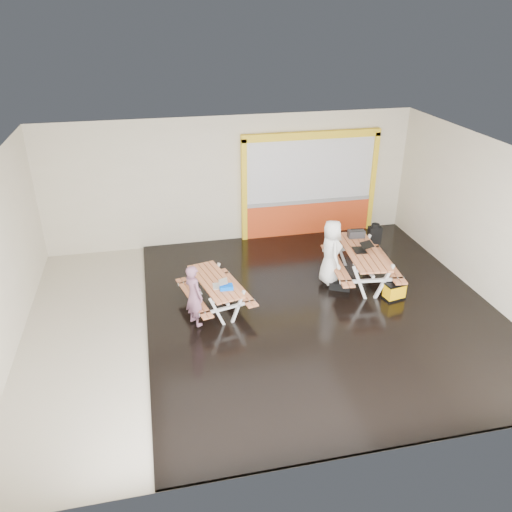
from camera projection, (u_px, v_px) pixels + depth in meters
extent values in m
cube|color=beige|center=(265.00, 316.00, 10.95)|extent=(10.00, 8.00, 0.01)
cube|color=white|center=(266.00, 156.00, 9.38)|extent=(10.00, 8.00, 0.01)
cube|color=beige|center=(231.00, 181.00, 13.66)|extent=(10.00, 0.01, 3.50)
cube|color=beige|center=(336.00, 367.00, 6.66)|extent=(10.00, 0.01, 3.50)
cube|color=beige|center=(487.00, 222.00, 11.12)|extent=(0.01, 8.00, 3.50)
cube|color=black|center=(320.00, 308.00, 11.17)|extent=(7.50, 7.98, 0.05)
cube|color=#D6441A|center=(308.00, 218.00, 14.58)|extent=(3.60, 0.12, 1.00)
cube|color=gray|center=(309.00, 201.00, 14.34)|extent=(3.60, 0.14, 0.10)
cube|color=silver|center=(310.00, 170.00, 13.94)|extent=(3.60, 0.08, 1.72)
cube|color=yellow|center=(244.00, 192.00, 13.79)|extent=(0.14, 0.16, 2.90)
cube|color=yellow|center=(372.00, 183.00, 14.50)|extent=(0.14, 0.16, 2.90)
cube|color=yellow|center=(312.00, 135.00, 13.50)|extent=(3.88, 0.16, 0.20)
cube|color=#C0754C|center=(204.00, 284.00, 10.75)|extent=(0.53, 1.78, 0.04)
cube|color=#C0754C|center=(209.00, 282.00, 10.80)|extent=(0.53, 1.78, 0.04)
cube|color=#C0754C|center=(215.00, 281.00, 10.85)|extent=(0.53, 1.78, 0.04)
cube|color=#C0754C|center=(220.00, 280.00, 10.90)|extent=(0.53, 1.78, 0.04)
cube|color=#C0754C|center=(226.00, 279.00, 10.95)|extent=(0.53, 1.78, 0.04)
cube|color=white|center=(217.00, 312.00, 10.35)|extent=(0.34, 0.13, 0.72)
cube|color=white|center=(238.00, 307.00, 10.54)|extent=(0.34, 0.13, 0.72)
cube|color=white|center=(228.00, 308.00, 10.43)|extent=(1.21, 0.34, 0.05)
cube|color=white|center=(227.00, 298.00, 10.32)|extent=(0.60, 0.19, 0.05)
cube|color=white|center=(195.00, 282.00, 11.46)|extent=(0.34, 0.13, 0.72)
cube|color=white|center=(214.00, 278.00, 11.64)|extent=(0.34, 0.13, 0.72)
cube|color=white|center=(204.00, 279.00, 11.53)|extent=(1.21, 0.34, 0.05)
cube|color=white|center=(204.00, 269.00, 11.43)|extent=(0.60, 0.19, 0.05)
cube|color=white|center=(215.00, 288.00, 10.93)|extent=(0.40, 1.45, 0.05)
cube|color=#C0754C|center=(191.00, 298.00, 10.76)|extent=(0.52, 1.78, 0.04)
cube|color=#C0754C|center=(196.00, 297.00, 10.80)|extent=(0.52, 1.78, 0.04)
cube|color=#C0754C|center=(234.00, 288.00, 11.14)|extent=(0.52, 1.78, 0.04)
cube|color=#C0754C|center=(239.00, 286.00, 11.19)|extent=(0.52, 1.78, 0.04)
cube|color=#C0754C|center=(350.00, 252.00, 11.85)|extent=(0.35, 2.16, 0.04)
cube|color=#C0754C|center=(356.00, 251.00, 11.86)|extent=(0.35, 2.16, 0.04)
cube|color=#C0754C|center=(362.00, 251.00, 11.88)|extent=(0.35, 2.16, 0.04)
cube|color=#C0754C|center=(369.00, 251.00, 11.89)|extent=(0.35, 2.16, 0.04)
cube|color=#C0754C|center=(375.00, 250.00, 11.91)|extent=(0.35, 2.16, 0.04)
cube|color=white|center=(360.00, 283.00, 11.29)|extent=(0.40, 0.11, 0.86)
cube|color=white|center=(384.00, 282.00, 11.35)|extent=(0.40, 0.11, 0.86)
cube|color=white|center=(372.00, 280.00, 11.30)|extent=(1.48, 0.22, 0.06)
cube|color=white|center=(373.00, 269.00, 11.17)|extent=(0.73, 0.14, 0.06)
cube|color=white|center=(340.00, 251.00, 12.75)|extent=(0.40, 0.11, 0.86)
cube|color=white|center=(362.00, 250.00, 12.81)|extent=(0.40, 0.11, 0.86)
cube|color=white|center=(351.00, 249.00, 12.76)|extent=(1.48, 0.22, 0.06)
cube|color=white|center=(352.00, 239.00, 12.63)|extent=(0.73, 0.14, 0.06)
cube|color=white|center=(362.00, 259.00, 11.98)|extent=(0.24, 1.77, 0.06)
cube|color=#C0754C|center=(334.00, 265.00, 11.96)|extent=(0.35, 2.16, 0.04)
cube|color=#C0754C|center=(340.00, 264.00, 11.97)|extent=(0.35, 2.16, 0.04)
cube|color=#C0754C|center=(382.00, 262.00, 12.08)|extent=(0.35, 2.16, 0.04)
cube|color=#C0754C|center=(388.00, 262.00, 12.09)|extent=(0.35, 2.16, 0.04)
imported|color=#7B4D64|center=(194.00, 295.00, 10.23)|extent=(0.52, 0.58, 1.34)
imported|color=white|center=(331.00, 252.00, 11.71)|extent=(0.52, 0.77, 1.55)
cube|color=silver|center=(218.00, 286.00, 10.61)|extent=(0.21, 0.29, 0.02)
cube|color=silver|center=(223.00, 282.00, 10.58)|extent=(0.20, 0.29, 0.05)
cube|color=silver|center=(223.00, 282.00, 10.58)|extent=(0.17, 0.25, 0.04)
cube|color=black|center=(359.00, 250.00, 11.85)|extent=(0.30, 0.40, 0.02)
cube|color=black|center=(367.00, 245.00, 11.81)|extent=(0.28, 0.40, 0.07)
cube|color=silver|center=(367.00, 245.00, 11.81)|extent=(0.24, 0.35, 0.06)
cube|color=blue|center=(226.00, 287.00, 10.51)|extent=(0.28, 0.20, 0.08)
cube|color=black|center=(356.00, 234.00, 12.49)|extent=(0.42, 0.24, 0.18)
cylinder|color=black|center=(357.00, 229.00, 12.44)|extent=(0.30, 0.05, 0.02)
cube|color=black|center=(374.00, 235.00, 12.93)|extent=(0.33, 0.22, 0.46)
cylinder|color=black|center=(375.00, 226.00, 12.82)|extent=(0.22, 0.22, 0.11)
cube|color=black|center=(340.00, 284.00, 11.88)|extent=(0.59, 0.53, 0.18)
cube|color=black|center=(393.00, 297.00, 11.47)|extent=(0.51, 0.39, 0.05)
cube|color=#F4AB03|center=(394.00, 291.00, 11.39)|extent=(0.49, 0.36, 0.35)
cube|color=black|center=(395.00, 284.00, 11.31)|extent=(0.51, 0.39, 0.03)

